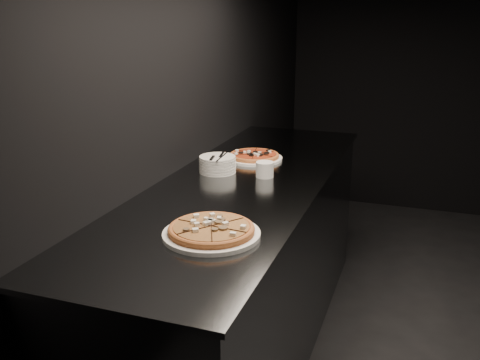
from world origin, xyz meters
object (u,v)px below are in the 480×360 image
(counter, at_px, (244,268))
(plate_stack, at_px, (218,164))
(pizza_mushroom, at_px, (211,231))
(cutlery, at_px, (218,157))
(ramekin, at_px, (265,169))
(pizza_tomato, at_px, (254,156))

(counter, relative_size, plate_stack, 13.55)
(counter, bearing_deg, pizza_mushroom, -80.76)
(counter, xyz_separation_m, cutlery, (-0.16, 0.07, 0.54))
(pizza_mushroom, bearing_deg, cutlery, 110.04)
(cutlery, bearing_deg, plate_stack, 106.87)
(pizza_mushroom, height_order, ramekin, ramekin)
(pizza_tomato, distance_m, ramekin, 0.33)
(plate_stack, bearing_deg, counter, -26.91)
(pizza_mushroom, xyz_separation_m, plate_stack, (-0.28, 0.76, 0.02))
(counter, height_order, pizza_mushroom, pizza_mushroom)
(pizza_mushroom, relative_size, plate_stack, 1.94)
(plate_stack, xyz_separation_m, cutlery, (0.01, -0.01, 0.04))
(counter, relative_size, pizza_mushroom, 7.00)
(counter, relative_size, cutlery, 12.60)
(ramekin, bearing_deg, plate_stack, 179.18)
(plate_stack, distance_m, ramekin, 0.25)
(plate_stack, relative_size, cutlery, 0.93)
(pizza_tomato, relative_size, plate_stack, 1.88)
(counter, xyz_separation_m, pizza_tomato, (-0.07, 0.37, 0.48))
(pizza_tomato, xyz_separation_m, cutlery, (-0.09, -0.30, 0.06))
(counter, relative_size, pizza_tomato, 7.20)
(cutlery, bearing_deg, ramekin, -8.29)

